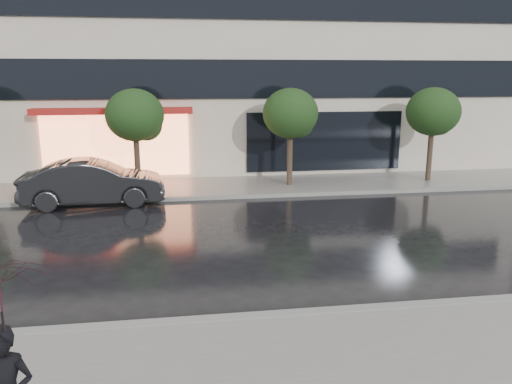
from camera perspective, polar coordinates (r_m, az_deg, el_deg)
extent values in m
plane|color=black|center=(10.52, -0.86, -12.04)|extent=(120.00, 120.00, 0.00)
cube|color=slate|center=(20.21, -4.68, 0.57)|extent=(60.00, 3.50, 0.12)
cube|color=gray|center=(9.60, -0.05, -14.20)|extent=(60.00, 0.25, 0.14)
cube|color=gray|center=(18.51, -4.31, -0.58)|extent=(60.00, 0.25, 0.14)
cube|color=black|center=(21.40, -5.20, 12.72)|extent=(28.00, 0.12, 1.60)
cube|color=#FF8C59|center=(21.72, -15.68, 5.14)|extent=(6.00, 0.10, 2.60)
cube|color=#A61C19|center=(21.25, -16.04, 8.89)|extent=(6.40, 0.70, 0.25)
cube|color=black|center=(22.44, 7.86, 5.76)|extent=(7.00, 0.10, 2.60)
cylinder|color=#33261C|center=(19.80, -13.39, 3.06)|extent=(0.22, 0.22, 2.20)
ellipsoid|color=black|center=(19.56, -13.69, 8.54)|extent=(2.20, 2.20, 1.98)
sphere|color=black|center=(19.76, -12.41, 7.48)|extent=(1.20, 1.20, 1.20)
cylinder|color=#33261C|center=(20.17, 3.87, 3.57)|extent=(0.22, 0.22, 2.20)
ellipsoid|color=black|center=(19.94, 3.95, 8.96)|extent=(2.20, 2.20, 1.98)
sphere|color=black|center=(20.25, 4.93, 7.88)|extent=(1.20, 1.20, 1.20)
cylinder|color=#33261C|center=(22.22, 19.21, 3.76)|extent=(0.22, 0.22, 2.20)
ellipsoid|color=black|center=(22.01, 19.59, 8.64)|extent=(2.20, 2.20, 1.98)
sphere|color=black|center=(22.40, 20.18, 7.64)|extent=(1.20, 1.20, 1.20)
imported|color=#222325|center=(18.38, -18.05, 1.03)|extent=(4.95, 2.00, 1.60)
imported|color=black|center=(6.10, -27.18, -11.33)|extent=(1.11, 1.13, 0.92)
cylinder|color=black|center=(6.32, -26.66, -15.62)|extent=(0.02, 0.02, 0.85)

